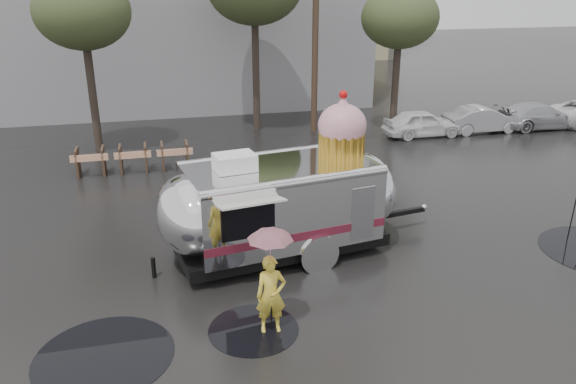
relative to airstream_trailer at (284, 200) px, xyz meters
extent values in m
plane|color=black|center=(1.63, -2.36, -1.49)|extent=(120.00, 120.00, 0.00)
cylinder|color=black|center=(-4.33, -3.39, -1.48)|extent=(2.66, 2.66, 0.01)
cylinder|color=black|center=(0.80, 3.57, -1.48)|extent=(3.36, 3.36, 0.01)
cylinder|color=black|center=(-1.40, -3.21, -1.48)|extent=(1.87, 1.87, 0.01)
cylinder|color=#473323|center=(4.13, 11.64, 3.01)|extent=(0.28, 0.28, 9.00)
cylinder|color=#382D26|center=(-5.37, 10.64, 1.44)|extent=(0.32, 0.32, 5.85)
ellipsoid|color=#313E20|center=(-5.37, 10.64, 4.04)|extent=(3.64, 3.64, 2.86)
cylinder|color=#382D26|center=(1.63, 12.64, 1.89)|extent=(0.32, 0.32, 6.75)
cylinder|color=#382D26|center=(7.63, 10.64, 1.21)|extent=(0.32, 0.32, 5.40)
ellipsoid|color=#313E20|center=(7.63, 10.64, 3.61)|extent=(3.36, 3.36, 2.64)
cube|color=#473323|center=(-5.87, 7.64, -0.99)|extent=(0.08, 0.80, 1.00)
cube|color=#473323|center=(-4.97, 7.64, -0.99)|extent=(0.08, 0.80, 1.00)
cube|color=#E5590C|center=(-5.42, 7.26, -0.74)|extent=(1.30, 0.04, 0.25)
cube|color=#473323|center=(-4.37, 7.64, -0.99)|extent=(0.08, 0.80, 1.00)
cube|color=#473323|center=(-3.47, 7.64, -0.99)|extent=(0.08, 0.80, 1.00)
cube|color=#E5590C|center=(-3.92, 7.26, -0.74)|extent=(1.30, 0.04, 0.25)
cube|color=#473323|center=(-2.87, 7.64, -0.99)|extent=(0.08, 0.80, 1.00)
cube|color=#473323|center=(-1.97, 7.64, -0.99)|extent=(0.08, 0.80, 1.00)
cube|color=#E5590C|center=(-2.42, 7.26, -0.74)|extent=(1.30, 0.04, 0.25)
imported|color=silver|center=(8.63, 9.64, -0.79)|extent=(4.00, 1.80, 1.40)
imported|color=#B2B2B7|center=(11.63, 9.64, -0.79)|extent=(4.00, 1.80, 1.40)
imported|color=#B2B2B7|center=(14.63, 9.64, -0.77)|extent=(4.20, 1.80, 1.44)
cube|color=silver|center=(-0.10, -0.01, 0.00)|extent=(5.00, 3.16, 1.91)
ellipsoid|color=silver|center=(2.20, 0.37, 0.00)|extent=(1.96, 2.66, 1.91)
ellipsoid|color=silver|center=(-2.40, -0.39, 0.00)|extent=(1.96, 2.66, 1.91)
cube|color=black|center=(-0.10, -0.01, -1.12)|extent=(5.58, 2.95, 0.32)
cylinder|color=black|center=(0.60, -1.00, -1.12)|extent=(0.77, 0.35, 0.74)
cylinder|color=black|center=(0.25, 1.15, -1.12)|extent=(0.77, 0.35, 0.74)
cylinder|color=silver|center=(0.63, -1.15, -1.06)|extent=(1.02, 0.27, 1.02)
cube|color=black|center=(3.67, 0.61, -0.96)|extent=(1.28, 0.33, 0.13)
sphere|color=silver|center=(4.30, 0.71, -0.90)|extent=(0.19, 0.19, 0.17)
cylinder|color=black|center=(-3.34, -0.54, -1.22)|extent=(0.12, 0.12, 0.53)
cube|color=#531422|center=(0.10, -1.21, -0.48)|extent=(4.61, 0.78, 0.21)
cube|color=#531422|center=(-0.29, 1.19, -0.48)|extent=(4.61, 0.78, 0.21)
cube|color=black|center=(-1.16, -1.43, 0.16)|extent=(1.26, 0.23, 0.85)
cube|color=#BAB7AE|center=(-1.11, -1.68, 0.69)|extent=(1.55, 0.76, 0.15)
cube|color=silver|center=(1.77, -0.95, -0.16)|extent=(0.63, 0.13, 1.38)
cube|color=white|center=(-1.25, -0.20, 1.16)|extent=(1.05, 0.83, 0.40)
cylinder|color=gold|center=(1.58, 0.26, 1.27)|extent=(1.27, 1.27, 0.64)
ellipsoid|color=pink|center=(1.58, 0.26, 1.78)|extent=(1.41, 1.41, 1.10)
cone|color=pink|center=(1.58, 0.26, 2.33)|extent=(0.61, 0.61, 0.42)
sphere|color=red|center=(1.58, 0.26, 2.56)|extent=(0.24, 0.24, 0.21)
imported|color=yellow|center=(-1.04, -3.30, -0.66)|extent=(0.63, 0.44, 1.66)
imported|color=#CE8594|center=(-1.04, -3.30, 0.44)|extent=(1.11, 1.11, 0.75)
cylinder|color=black|center=(-1.04, -3.30, -0.66)|extent=(0.02, 0.02, 1.65)
cylinder|color=black|center=(7.67, -1.21, -0.80)|extent=(0.21, 0.26, 1.39)
camera|label=1|loc=(-2.98, -12.84, 5.33)|focal=35.00mm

